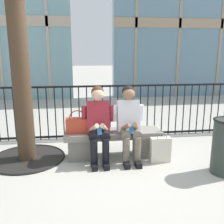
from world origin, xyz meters
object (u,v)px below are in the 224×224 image
object	(u,v)px
stone_bench	(113,141)
seated_person_with_phone	(98,122)
seated_person_companion	(129,121)
shopping_bag	(160,149)
handbag_on_bench	(78,125)

from	to	relation	value
stone_bench	seated_person_with_phone	size ratio (longest dim) A/B	1.32
seated_person_companion	shopping_bag	xyz separation A→B (m)	(0.48, -0.19, -0.44)
stone_bench	seated_person_with_phone	xyz separation A→B (m)	(-0.25, -0.13, 0.38)
stone_bench	shopping_bag	bearing A→B (deg)	-23.33
seated_person_with_phone	handbag_on_bench	size ratio (longest dim) A/B	3.24
seated_person_with_phone	handbag_on_bench	world-z (taller)	seated_person_with_phone
stone_bench	shopping_bag	size ratio (longest dim) A/B	3.19
seated_person_companion	handbag_on_bench	distance (m)	0.84
stone_bench	seated_person_companion	xyz separation A→B (m)	(0.25, -0.13, 0.38)
handbag_on_bench	shopping_bag	distance (m)	1.39
stone_bench	seated_person_with_phone	bearing A→B (deg)	-152.62
stone_bench	seated_person_companion	size ratio (longest dim) A/B	1.32
seated_person_companion	handbag_on_bench	bearing A→B (deg)	171.85
seated_person_with_phone	handbag_on_bench	bearing A→B (deg)	160.31
seated_person_with_phone	handbag_on_bench	xyz separation A→B (m)	(-0.33, 0.12, -0.07)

